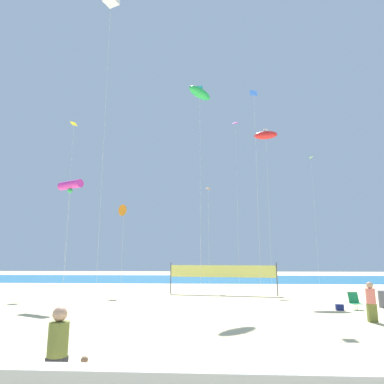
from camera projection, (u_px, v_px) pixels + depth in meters
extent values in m
plane|color=beige|center=(187.00, 315.00, 16.67)|extent=(120.00, 120.00, 0.00)
cube|color=#1E6B99|center=(204.00, 279.00, 47.58)|extent=(120.00, 20.00, 0.01)
cube|color=#2D2D33|center=(55.00, 378.00, 6.62)|extent=(0.37, 0.22, 0.78)
cylinder|color=olive|center=(58.00, 339.00, 6.75)|extent=(0.39, 0.39, 0.64)
sphere|color=tan|center=(60.00, 314.00, 6.84)|extent=(0.29, 0.29, 0.29)
cylinder|color=#99B28C|center=(84.00, 372.00, 6.55)|extent=(0.19, 0.19, 0.30)
sphere|color=brown|center=(84.00, 360.00, 6.60)|extent=(0.14, 0.14, 0.14)
cube|color=olive|center=(372.00, 313.00, 14.75)|extent=(0.36, 0.22, 0.76)
cylinder|color=#EA7260|center=(371.00, 296.00, 14.88)|extent=(0.38, 0.38, 0.63)
sphere|color=tan|center=(370.00, 285.00, 14.97)|extent=(0.28, 0.28, 0.28)
cube|color=#1E8C4C|center=(356.00, 304.00, 18.33)|extent=(0.52, 0.48, 0.03)
cube|color=#1E8C4C|center=(353.00, 298.00, 18.67)|extent=(0.52, 0.23, 0.57)
cylinder|color=silver|center=(357.00, 307.00, 18.16)|extent=(0.03, 0.03, 0.32)
cylinder|color=silver|center=(355.00, 306.00, 18.44)|extent=(0.03, 0.03, 0.32)
cylinder|color=#4C4C51|center=(171.00, 278.00, 27.46)|extent=(0.08, 0.08, 2.40)
cylinder|color=#4C4C51|center=(277.00, 279.00, 25.55)|extent=(0.08, 0.08, 2.40)
cube|color=#EAE566|center=(222.00, 271.00, 26.61)|extent=(8.11, 1.48, 0.90)
cube|color=navy|center=(340.00, 307.00, 18.11)|extent=(0.39, 0.19, 0.31)
cylinder|color=silver|center=(200.00, 190.00, 24.57)|extent=(0.01, 0.01, 14.95)
ellipsoid|color=green|center=(200.00, 93.00, 26.00)|extent=(2.01, 2.10, 0.93)
cube|color=#26BFCC|center=(200.00, 89.00, 26.06)|extent=(0.42, 0.06, 0.53)
cylinder|color=silver|center=(67.00, 242.00, 22.15)|extent=(0.01, 0.01, 7.48)
cylinder|color=#D833A5|center=(70.00, 185.00, 22.86)|extent=(1.97, 1.40, 0.55)
sphere|color=green|center=(70.00, 190.00, 22.79)|extent=(0.33, 0.33, 0.33)
cylinder|color=silver|center=(269.00, 211.00, 27.50)|extent=(0.01, 0.01, 12.80)
ellipsoid|color=red|center=(266.00, 135.00, 28.73)|extent=(2.04, 0.81, 0.85)
cube|color=white|center=(266.00, 132.00, 28.79)|extent=(0.39, 0.06, 0.49)
cylinder|color=silver|center=(122.00, 251.00, 27.79)|extent=(0.01, 0.01, 6.59)
cone|color=orange|center=(124.00, 210.00, 28.43)|extent=(0.96, 0.74, 0.93)
cylinder|color=silver|center=(68.00, 202.00, 33.05)|extent=(0.01, 0.01, 15.99)
pyramid|color=yellow|center=(74.00, 123.00, 34.62)|extent=(0.88, 0.88, 0.38)
cylinder|color=silver|center=(209.00, 237.00, 32.92)|extent=(0.01, 0.01, 9.43)
pyramid|color=orange|center=(208.00, 188.00, 33.83)|extent=(0.56, 0.55, 0.23)
cylinder|color=silver|center=(237.00, 201.00, 36.03)|extent=(0.01, 0.01, 17.23)
pyramid|color=#D833A5|center=(235.00, 123.00, 37.67)|extent=(0.90, 0.91, 0.38)
cylinder|color=silver|center=(315.00, 219.00, 36.28)|extent=(0.01, 0.01, 13.51)
pyramid|color=#8CD833|center=(311.00, 157.00, 37.59)|extent=(0.42, 0.42, 0.29)
cylinder|color=silver|center=(257.00, 192.00, 22.14)|extent=(0.01, 0.01, 13.74)
pyramid|color=blue|center=(254.00, 92.00, 23.48)|extent=(0.73, 0.73, 0.33)
cylinder|color=silver|center=(104.00, 136.00, 21.19)|extent=(0.01, 0.01, 20.10)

